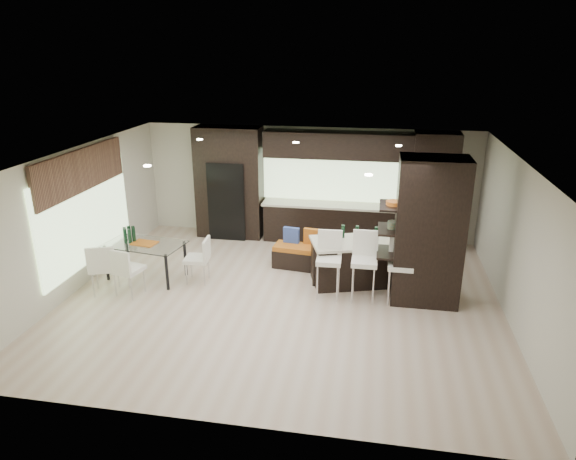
% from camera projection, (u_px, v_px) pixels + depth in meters
% --- Properties ---
extents(ground, '(8.00, 8.00, 0.00)m').
position_uv_depth(ground, '(282.00, 298.00, 9.69)').
color(ground, '#C1A994').
rests_on(ground, ground).
extents(back_wall, '(8.00, 0.02, 2.70)m').
position_uv_depth(back_wall, '(309.00, 183.00, 12.47)').
color(back_wall, beige).
rests_on(back_wall, ground).
extents(left_wall, '(0.02, 7.00, 2.70)m').
position_uv_depth(left_wall, '(79.00, 218.00, 9.89)').
color(left_wall, beige).
rests_on(left_wall, ground).
extents(right_wall, '(0.02, 7.00, 2.70)m').
position_uv_depth(right_wall, '(517.00, 245.00, 8.57)').
color(right_wall, beige).
rests_on(right_wall, ground).
extents(ceiling, '(8.00, 7.00, 0.02)m').
position_uv_depth(ceiling, '(282.00, 157.00, 8.77)').
color(ceiling, white).
rests_on(ceiling, ground).
extents(window_left, '(0.04, 3.20, 1.90)m').
position_uv_depth(window_left, '(86.00, 215.00, 10.06)').
color(window_left, '#B2D199').
rests_on(window_left, left_wall).
extents(window_back, '(3.40, 0.04, 1.20)m').
position_uv_depth(window_back, '(333.00, 176.00, 12.27)').
color(window_back, '#B2D199').
rests_on(window_back, back_wall).
extents(stone_accent, '(0.08, 3.00, 0.80)m').
position_uv_depth(stone_accent, '(81.00, 171.00, 9.76)').
color(stone_accent, brown).
rests_on(stone_accent, left_wall).
extents(ceiling_spots, '(4.00, 3.00, 0.02)m').
position_uv_depth(ceiling_spots, '(285.00, 155.00, 9.01)').
color(ceiling_spots, white).
rests_on(ceiling_spots, ceiling).
extents(back_cabinetry, '(6.80, 0.68, 2.70)m').
position_uv_depth(back_cabinetry, '(328.00, 187.00, 12.09)').
color(back_cabinetry, black).
rests_on(back_cabinetry, ground).
extents(refrigerator, '(0.90, 0.68, 1.90)m').
position_uv_depth(refrigerator, '(230.00, 199.00, 12.57)').
color(refrigerator, black).
rests_on(refrigerator, ground).
extents(partition_column, '(1.20, 0.80, 2.70)m').
position_uv_depth(partition_column, '(429.00, 232.00, 9.17)').
color(partition_column, black).
rests_on(partition_column, ground).
extents(kitchen_island, '(2.30, 1.51, 0.88)m').
position_uv_depth(kitchen_island, '(365.00, 261.00, 10.21)').
color(kitchen_island, black).
rests_on(kitchen_island, ground).
extents(stool_left, '(0.47, 0.47, 1.03)m').
position_uv_depth(stool_left, '(329.00, 272.00, 9.57)').
color(stool_left, white).
rests_on(stool_left, ground).
extents(stool_mid, '(0.47, 0.47, 1.06)m').
position_uv_depth(stool_mid, '(364.00, 274.00, 9.45)').
color(stool_mid, white).
rests_on(stool_mid, ground).
extents(stool_right, '(0.46, 0.46, 1.02)m').
position_uv_depth(stool_right, '(400.00, 277.00, 9.36)').
color(stool_right, white).
rests_on(stool_right, ground).
extents(bench, '(1.33, 0.64, 0.49)m').
position_uv_depth(bench, '(304.00, 257.00, 10.93)').
color(bench, black).
rests_on(bench, ground).
extents(floor_vase, '(0.57, 0.57, 1.25)m').
position_uv_depth(floor_vase, '(407.00, 258.00, 9.91)').
color(floor_vase, '#4C563E').
rests_on(floor_vase, ground).
extents(dining_table, '(1.66, 1.10, 0.75)m').
position_uv_depth(dining_table, '(146.00, 261.00, 10.42)').
color(dining_table, white).
rests_on(dining_table, ground).
extents(chair_near, '(0.58, 0.58, 0.89)m').
position_uv_depth(chair_near, '(129.00, 273.00, 9.69)').
color(chair_near, white).
rests_on(chair_near, ground).
extents(chair_far, '(0.65, 0.65, 0.94)m').
position_uv_depth(chair_far, '(105.00, 270.00, 9.75)').
color(chair_far, white).
rests_on(chair_far, ground).
extents(chair_end, '(0.50, 0.50, 0.85)m').
position_uv_depth(chair_end, '(197.00, 262.00, 10.22)').
color(chair_end, white).
rests_on(chair_end, ground).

